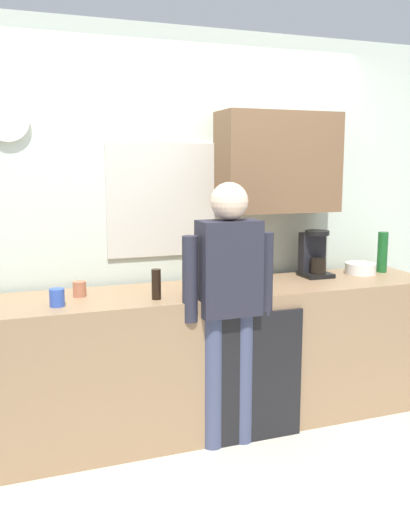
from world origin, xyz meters
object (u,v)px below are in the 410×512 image
object	(u,v)px
bottle_amber_beer	(191,271)
person_at_sink	(229,293)
bottle_dark_sauce	(156,284)
bottle_green_wine	(382,252)
cup_blue_mug	(57,298)
mixing_bowl	(360,268)
cup_yellow_cup	(206,284)
coffee_maker	(314,256)
cup_terracotta_mug	(79,289)

from	to	relation	value
bottle_amber_beer	person_at_sink	size ratio (longest dim) A/B	0.14
bottle_dark_sauce	bottle_green_wine	bearing A→B (deg)	8.00
bottle_dark_sauce	cup_blue_mug	bearing A→B (deg)	177.29
bottle_green_wine	bottle_amber_beer	distance (m)	1.50
mixing_bowl	cup_yellow_cup	bearing A→B (deg)	-174.29
bottle_green_wine	mixing_bowl	world-z (taller)	bottle_green_wine
cup_yellow_cup	person_at_sink	bearing A→B (deg)	-80.22
cup_yellow_cup	mixing_bowl	size ratio (longest dim) A/B	0.39
bottle_amber_beer	cup_yellow_cup	bearing A→B (deg)	-52.80
cup_blue_mug	cup_yellow_cup	bearing A→B (deg)	5.99
coffee_maker	bottle_dark_sauce	distance (m)	1.27
bottle_amber_beer	cup_terracotta_mug	world-z (taller)	bottle_amber_beer
person_at_sink	cup_yellow_cup	bearing A→B (deg)	103.17
bottle_green_wine	cup_terracotta_mug	bearing A→B (deg)	-179.36
person_at_sink	bottle_amber_beer	bearing A→B (deg)	110.85
bottle_green_wine	cup_terracotta_mug	size ratio (longest dim) A/B	3.26
cup_yellow_cup	mixing_bowl	world-z (taller)	cup_yellow_cup
coffee_maker	cup_yellow_cup	distance (m)	0.90
cup_blue_mug	mixing_bowl	bearing A→B (deg)	5.83
bottle_amber_beer	person_at_sink	distance (m)	0.38
mixing_bowl	person_at_sink	distance (m)	1.26
cup_blue_mug	cup_terracotta_mug	bearing A→B (deg)	53.05
bottle_amber_beer	person_at_sink	xyz separation A→B (m)	(0.11, -0.36, -0.08)
bottle_green_wine	cup_blue_mug	world-z (taller)	bottle_green_wine
cup_terracotta_mug	cup_blue_mug	world-z (taller)	cup_blue_mug
bottle_amber_beer	mixing_bowl	bearing A→B (deg)	1.69
bottle_dark_sauce	mixing_bowl	world-z (taller)	bottle_dark_sauce
cup_terracotta_mug	mixing_bowl	distance (m)	2.02
coffee_maker	bottle_dark_sauce	bearing A→B (deg)	-166.88
bottle_dark_sauce	cup_blue_mug	distance (m)	0.57
coffee_maker	cup_blue_mug	distance (m)	1.83
coffee_maker	mixing_bowl	size ratio (longest dim) A/B	1.50
bottle_amber_beer	mixing_bowl	world-z (taller)	bottle_amber_beer
cup_yellow_cup	mixing_bowl	xyz separation A→B (m)	(1.25, 0.12, -0.00)
bottle_amber_beer	cup_blue_mug	bearing A→B (deg)	-167.96
coffee_maker	cup_blue_mug	bearing A→B (deg)	-171.75
bottle_green_wine	cup_blue_mug	size ratio (longest dim) A/B	3.00
cup_terracotta_mug	cup_yellow_cup	world-z (taller)	cup_terracotta_mug
bottle_dark_sauce	person_at_sink	xyz separation A→B (m)	(0.40, -0.15, -0.05)
bottle_green_wine	bottle_dark_sauce	world-z (taller)	bottle_green_wine
bottle_green_wine	bottle_amber_beer	world-z (taller)	bottle_green_wine
coffee_maker	bottle_green_wine	size ratio (longest dim) A/B	1.10
cup_terracotta_mug	cup_blue_mug	distance (m)	0.25
bottle_dark_sauce	cup_blue_mug	xyz separation A→B (m)	(-0.57, 0.03, -0.04)
mixing_bowl	person_at_sink	bearing A→B (deg)	-161.85
coffee_maker	bottle_dark_sauce	world-z (taller)	coffee_maker
mixing_bowl	cup_terracotta_mug	bearing A→B (deg)	-179.39
bottle_dark_sauce	bottle_amber_beer	world-z (taller)	bottle_amber_beer
cup_blue_mug	person_at_sink	distance (m)	0.98
person_at_sink	mixing_bowl	bearing A→B (deg)	21.54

